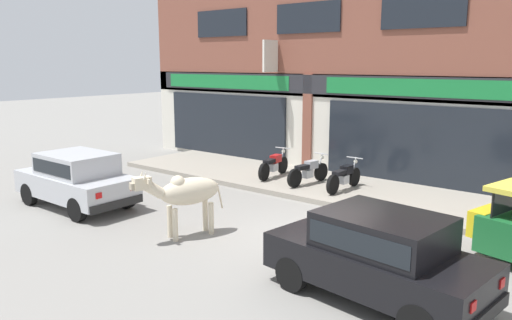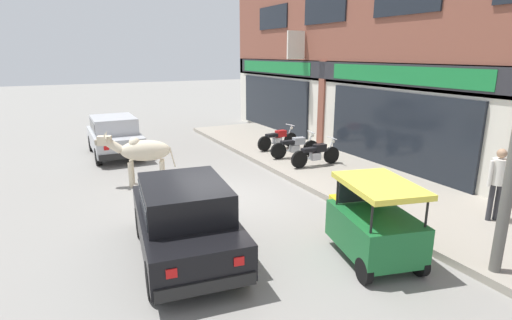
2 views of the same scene
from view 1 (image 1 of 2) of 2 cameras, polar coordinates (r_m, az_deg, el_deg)
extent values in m
plane|color=gray|center=(11.20, 6.56, -8.74)|extent=(90.00, 90.00, 0.00)
cube|color=gray|center=(14.52, 14.88, -4.09)|extent=(19.00, 3.47, 0.15)
cube|color=silver|center=(16.04, 18.09, 3.08)|extent=(23.00, 0.55, 3.40)
cube|color=#28282D|center=(15.63, 17.98, 7.86)|extent=(22.08, 0.08, 0.64)
cube|color=black|center=(19.83, -3.53, 4.02)|extent=(5.83, 0.10, 2.40)
cube|color=#197A38|center=(19.68, -3.63, 8.93)|extent=(6.13, 0.05, 0.52)
cube|color=brown|center=(17.49, 5.91, 4.19)|extent=(0.36, 0.12, 3.40)
cube|color=black|center=(15.79, 17.60, 1.70)|extent=(5.83, 0.10, 2.40)
cube|color=#197A38|center=(15.60, 17.94, 7.86)|extent=(6.13, 0.05, 0.52)
cube|color=black|center=(19.85, -3.97, 15.32)|extent=(2.50, 0.06, 1.00)
cube|color=black|center=(17.46, 5.91, 15.87)|extent=(2.50, 0.06, 1.00)
cube|color=black|center=(15.69, 18.49, 15.93)|extent=(2.50, 0.06, 1.00)
cube|color=silver|center=(17.77, 1.65, 11.78)|extent=(0.08, 0.80, 1.10)
ellipsoid|color=beige|center=(11.02, -7.56, -3.54)|extent=(0.94, 1.49, 0.60)
sphere|color=beige|center=(10.86, -8.93, -2.58)|extent=(0.32, 0.32, 0.32)
cylinder|color=beige|center=(10.92, -9.22, -7.35)|extent=(0.12, 0.12, 0.72)
cylinder|color=beige|center=(11.17, -9.82, -6.95)|extent=(0.12, 0.12, 0.72)
cylinder|color=beige|center=(11.27, -5.15, -6.66)|extent=(0.12, 0.12, 0.72)
cylinder|color=beige|center=(11.51, -5.82, -6.28)|extent=(0.12, 0.12, 0.72)
cylinder|color=beige|center=(10.68, -11.56, -3.32)|extent=(0.38, 0.52, 0.43)
cube|color=beige|center=(10.55, -12.92, -2.60)|extent=(0.32, 0.41, 0.26)
cube|color=tan|center=(10.50, -13.83, -2.93)|extent=(0.20, 0.18, 0.14)
cone|color=beige|center=(10.43, -12.56, -1.73)|extent=(0.09, 0.13, 0.19)
cone|color=beige|center=(10.61, -12.94, -1.52)|extent=(0.09, 0.13, 0.19)
cube|color=beige|center=(10.42, -12.21, -2.41)|extent=(0.15, 0.08, 0.10)
cube|color=beige|center=(10.71, -12.82, -2.07)|extent=(0.15, 0.08, 0.10)
cylinder|color=beige|center=(11.40, -4.16, -4.12)|extent=(0.09, 0.17, 0.60)
cylinder|color=black|center=(8.61, 4.12, -12.84)|extent=(0.62, 0.25, 0.60)
cylinder|color=black|center=(9.65, 9.89, -10.25)|extent=(0.62, 0.25, 0.60)
cylinder|color=black|center=(8.64, 22.70, -13.62)|extent=(0.62, 0.25, 0.60)
cube|color=black|center=(8.40, 13.51, -11.53)|extent=(3.67, 2.01, 0.60)
cube|color=black|center=(8.15, 14.29, -7.93)|extent=(2.06, 1.66, 0.56)
cube|color=black|center=(8.15, 14.29, -7.93)|extent=(1.91, 1.66, 0.35)
cube|color=black|center=(9.43, 4.39, -10.12)|extent=(0.30, 1.52, 0.20)
cube|color=black|center=(7.81, 24.64, -15.85)|extent=(0.30, 1.52, 0.20)
sphere|color=silver|center=(9.01, 2.24, -9.09)|extent=(0.14, 0.14, 0.14)
sphere|color=silver|center=(9.69, 6.17, -7.67)|extent=(0.14, 0.14, 0.14)
cube|color=red|center=(7.24, 23.56, -15.12)|extent=(0.05, 0.16, 0.14)
cube|color=red|center=(8.10, 26.29, -12.51)|extent=(0.05, 0.16, 0.14)
cylinder|color=black|center=(14.79, -24.50, -3.56)|extent=(0.60, 0.18, 0.60)
cylinder|color=black|center=(15.46, -19.76, -2.61)|extent=(0.60, 0.18, 0.60)
cylinder|color=black|center=(12.83, -19.78, -5.35)|extent=(0.60, 0.18, 0.60)
cylinder|color=black|center=(13.60, -14.62, -4.13)|extent=(0.60, 0.18, 0.60)
cube|color=#B2B5BA|center=(14.07, -19.85, -2.67)|extent=(3.50, 1.60, 0.60)
cube|color=#B2B5BA|center=(13.86, -19.79, -0.40)|extent=(1.90, 1.44, 0.56)
cube|color=black|center=(13.86, -19.79, -0.40)|extent=(1.75, 1.46, 0.35)
cube|color=black|center=(15.59, -23.15, -2.44)|extent=(0.12, 1.52, 0.20)
cube|color=black|center=(12.72, -15.66, -4.87)|extent=(0.12, 1.52, 0.20)
sphere|color=silver|center=(15.34, -24.86, -1.63)|extent=(0.14, 0.14, 0.14)
sphere|color=silver|center=(15.78, -21.76, -1.06)|extent=(0.14, 0.14, 0.14)
cube|color=red|center=(12.34, -17.54, -3.91)|extent=(0.03, 0.16, 0.14)
cube|color=red|center=(12.90, -13.89, -3.08)|extent=(0.03, 0.16, 0.14)
cylinder|color=black|center=(11.14, 24.66, -8.62)|extent=(0.46, 0.22, 0.44)
cube|color=yellow|center=(11.01, 24.85, -6.41)|extent=(0.56, 0.93, 0.52)
cylinder|color=black|center=(10.30, 25.41, -4.58)|extent=(0.04, 0.04, 0.55)
cube|color=black|center=(10.73, 26.62, -4.11)|extent=(0.25, 0.91, 0.50)
cylinder|color=black|center=(16.62, 3.06, -0.57)|extent=(0.18, 0.57, 0.56)
cylinder|color=black|center=(15.54, 0.92, -1.37)|extent=(0.18, 0.57, 0.56)
cube|color=#B2B5BA|center=(16.05, 2.00, -0.83)|extent=(0.24, 0.34, 0.24)
cube|color=red|center=(16.14, 2.28, 0.17)|extent=(0.29, 0.43, 0.24)
cube|color=black|center=(15.80, 1.58, -0.14)|extent=(0.29, 0.55, 0.12)
cylinder|color=#B2B5BA|center=(16.50, 2.98, 0.41)|extent=(0.08, 0.27, 0.59)
cylinder|color=#B2B5BA|center=(16.49, 3.05, 1.39)|extent=(0.52, 0.10, 0.03)
sphere|color=silver|center=(16.56, 3.14, 1.01)|extent=(0.12, 0.12, 0.12)
cylinder|color=#B2B5BA|center=(15.81, 1.02, -1.31)|extent=(0.13, 0.48, 0.06)
cylinder|color=black|center=(15.70, 7.44, -1.34)|extent=(0.17, 0.57, 0.56)
cylinder|color=black|center=(14.75, 4.43, -2.08)|extent=(0.17, 0.57, 0.56)
cube|color=#B2B5BA|center=(15.20, 5.94, -1.57)|extent=(0.24, 0.34, 0.24)
cube|color=#A8AAB2|center=(15.26, 6.34, -0.52)|extent=(0.29, 0.43, 0.24)
cube|color=black|center=(14.96, 5.37, -0.81)|extent=(0.28, 0.54, 0.12)
cylinder|color=#B2B5BA|center=(15.59, 7.33, -0.30)|extent=(0.07, 0.27, 0.59)
cylinder|color=#B2B5BA|center=(15.57, 7.44, 0.73)|extent=(0.52, 0.09, 0.03)
sphere|color=silver|center=(15.64, 7.57, 0.33)|extent=(0.12, 0.12, 0.12)
cylinder|color=#B2B5BA|center=(15.01, 4.73, -2.01)|extent=(0.12, 0.48, 0.06)
cylinder|color=black|center=(15.18, 11.17, -1.89)|extent=(0.10, 0.56, 0.56)
cylinder|color=black|center=(14.12, 8.78, -2.79)|extent=(0.10, 0.56, 0.56)
cube|color=#B2B5BA|center=(14.62, 9.99, -2.18)|extent=(0.20, 0.32, 0.24)
cube|color=black|center=(14.70, 10.33, -1.08)|extent=(0.24, 0.40, 0.24)
cube|color=black|center=(14.36, 9.55, -1.43)|extent=(0.22, 0.52, 0.12)
cylinder|color=#B2B5BA|center=(15.07, 11.11, -0.82)|extent=(0.04, 0.27, 0.59)
cylinder|color=#B2B5BA|center=(15.05, 11.22, 0.25)|extent=(0.52, 0.04, 0.03)
sphere|color=silver|center=(15.12, 11.31, -0.16)|extent=(0.12, 0.12, 0.12)
cylinder|color=#B2B5BA|center=(14.38, 8.89, -2.69)|extent=(0.06, 0.48, 0.06)
camera|label=2|loc=(6.22, 72.55, 2.39)|focal=28.00mm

